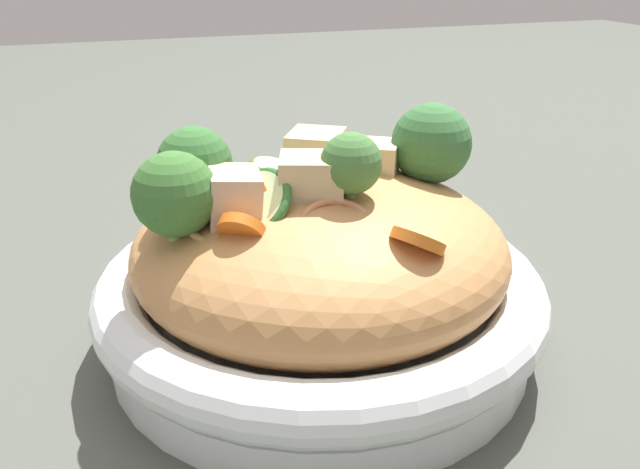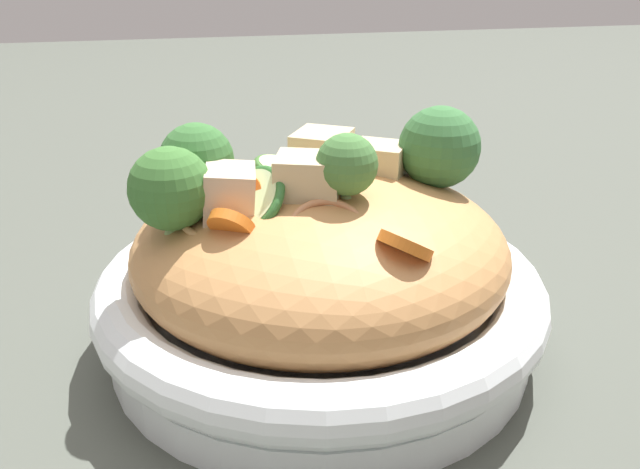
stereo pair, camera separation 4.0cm
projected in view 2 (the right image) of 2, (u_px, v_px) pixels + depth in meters
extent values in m
plane|color=#494D45|center=(320.00, 338.00, 0.43)|extent=(3.00, 3.00, 0.00)
cylinder|color=white|center=(320.00, 323.00, 0.43)|extent=(0.26, 0.26, 0.02)
torus|color=white|center=(320.00, 285.00, 0.41)|extent=(0.28, 0.28, 0.03)
ellipsoid|color=tan|center=(320.00, 247.00, 0.40)|extent=(0.23, 0.23, 0.09)
torus|color=#BE8948|center=(283.00, 177.00, 0.41)|extent=(0.05, 0.05, 0.02)
torus|color=tan|center=(327.00, 230.00, 0.34)|extent=(0.04, 0.05, 0.02)
torus|color=tan|center=(222.00, 233.00, 0.38)|extent=(0.07, 0.06, 0.03)
cone|color=#9FB574|center=(436.00, 186.00, 0.42)|extent=(0.04, 0.04, 0.02)
sphere|color=#386E3B|center=(439.00, 147.00, 0.41)|extent=(0.07, 0.07, 0.05)
cone|color=#98B972|center=(346.00, 201.00, 0.37)|extent=(0.02, 0.03, 0.02)
sphere|color=#45773B|center=(347.00, 165.00, 0.36)|extent=(0.05, 0.05, 0.03)
cone|color=#96C273|center=(200.00, 199.00, 0.39)|extent=(0.02, 0.02, 0.02)
sphere|color=#366B33|center=(197.00, 160.00, 0.38)|extent=(0.04, 0.04, 0.04)
cone|color=#9CB96F|center=(175.00, 231.00, 0.36)|extent=(0.03, 0.02, 0.02)
sphere|color=#3C7031|center=(171.00, 189.00, 0.35)|extent=(0.05, 0.05, 0.05)
cylinder|color=orange|center=(292.00, 160.00, 0.44)|extent=(0.03, 0.03, 0.02)
cylinder|color=orange|center=(188.00, 194.00, 0.40)|extent=(0.04, 0.04, 0.02)
cylinder|color=orange|center=(231.00, 226.00, 0.34)|extent=(0.03, 0.03, 0.02)
cylinder|color=orange|center=(245.00, 199.00, 0.37)|extent=(0.03, 0.03, 0.03)
cylinder|color=orange|center=(405.00, 245.00, 0.33)|extent=(0.04, 0.04, 0.02)
cylinder|color=beige|center=(252.00, 201.00, 0.36)|extent=(0.05, 0.04, 0.03)
torus|color=#2E672D|center=(252.00, 201.00, 0.36)|extent=(0.06, 0.05, 0.04)
cylinder|color=beige|center=(281.00, 168.00, 0.41)|extent=(0.04, 0.04, 0.01)
torus|color=#386429|center=(281.00, 168.00, 0.41)|extent=(0.05, 0.05, 0.01)
cube|color=#C5B48B|center=(308.00, 183.00, 0.37)|extent=(0.04, 0.04, 0.03)
cube|color=#CCB294|center=(230.00, 196.00, 0.36)|extent=(0.04, 0.03, 0.03)
cube|color=#CCB78C|center=(322.00, 156.00, 0.42)|extent=(0.05, 0.05, 0.03)
cube|color=#CAB58A|center=(379.00, 163.00, 0.42)|extent=(0.05, 0.04, 0.03)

